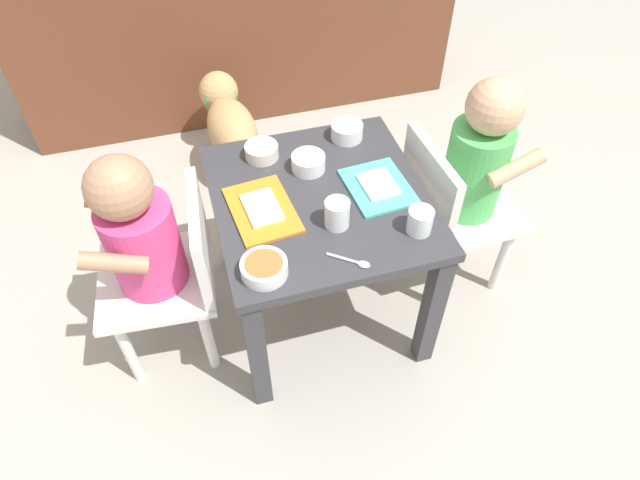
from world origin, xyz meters
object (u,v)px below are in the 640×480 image
at_px(dog, 229,122).
at_px(cereal_bowl_left_side, 262,151).
at_px(dining_table, 320,221).
at_px(water_cup_left, 337,215).
at_px(food_tray_right, 378,186).
at_px(cereal_bowl_right_side, 264,268).
at_px(seated_child_right, 472,169).
at_px(food_tray_left, 262,209).
at_px(spoon_by_left_tray, 353,261).
at_px(water_cup_right, 420,222).
at_px(veggie_bowl_near, 308,162).
at_px(veggie_bowl_far, 347,131).
at_px(seated_child_left, 147,242).

bearing_deg(dog, cereal_bowl_left_side, -87.00).
distance_m(dining_table, water_cup_left, 0.15).
height_order(food_tray_right, cereal_bowl_left_side, cereal_bowl_left_side).
bearing_deg(cereal_bowl_right_side, food_tray_right, 29.81).
xyz_separation_m(seated_child_right, food_tray_right, (-0.27, -0.03, 0.03)).
distance_m(food_tray_left, spoon_by_left_tray, 0.26).
bearing_deg(water_cup_left, water_cup_right, -21.97).
relative_size(water_cup_right, cereal_bowl_left_side, 0.70).
bearing_deg(water_cup_right, food_tray_left, 154.05).
relative_size(water_cup_right, veggie_bowl_near, 0.71).
xyz_separation_m(veggie_bowl_far, cereal_bowl_right_side, (-0.31, -0.40, -0.00)).
bearing_deg(dining_table, veggie_bowl_far, 56.52).
relative_size(dining_table, food_tray_right, 2.86).
height_order(dining_table, water_cup_left, water_cup_left).
relative_size(dining_table, cereal_bowl_left_side, 6.22).
bearing_deg(dining_table, cereal_bowl_right_side, -132.27).
height_order(dining_table, veggie_bowl_near, veggie_bowl_near).
relative_size(seated_child_right, veggie_bowl_near, 7.95).
height_order(water_cup_right, cereal_bowl_right_side, water_cup_right).
xyz_separation_m(water_cup_right, veggie_bowl_near, (-0.18, 0.27, -0.00)).
relative_size(seated_child_left, veggie_bowl_near, 7.71).
distance_m(dining_table, dog, 0.72).
xyz_separation_m(dining_table, food_tray_left, (-0.14, -0.01, 0.09)).
height_order(veggie_bowl_near, spoon_by_left_tray, veggie_bowl_near).
height_order(dining_table, cereal_bowl_right_side, cereal_bowl_right_side).
distance_m(dog, water_cup_right, 0.95).
bearing_deg(cereal_bowl_right_side, seated_child_left, 140.52).
relative_size(cereal_bowl_left_side, spoon_by_left_tray, 0.99).
bearing_deg(water_cup_left, food_tray_right, 33.81).
bearing_deg(veggie_bowl_far, dining_table, -123.48).
distance_m(food_tray_right, veggie_bowl_far, 0.21).
bearing_deg(dog, veggie_bowl_near, -77.74).
distance_m(food_tray_right, cereal_bowl_left_side, 0.31).
bearing_deg(spoon_by_left_tray, food_tray_right, 57.10).
xyz_separation_m(water_cup_left, veggie_bowl_near, (-0.01, 0.21, -0.01)).
height_order(cereal_bowl_right_side, spoon_by_left_tray, cereal_bowl_right_side).
distance_m(food_tray_right, veggie_bowl_near, 0.19).
relative_size(food_tray_right, cereal_bowl_right_side, 1.88).
relative_size(dining_table, seated_child_left, 0.82).
distance_m(water_cup_left, veggie_bowl_far, 0.32).
bearing_deg(dining_table, cereal_bowl_left_side, 118.91).
distance_m(water_cup_left, cereal_bowl_right_side, 0.21).
height_order(water_cup_left, veggie_bowl_far, water_cup_left).
bearing_deg(dining_table, food_tray_right, -4.61).
distance_m(seated_child_left, veggie_bowl_far, 0.58).
bearing_deg(veggie_bowl_far, seated_child_right, -33.24).
xyz_separation_m(dining_table, spoon_by_left_tray, (0.01, -0.22, 0.09)).
height_order(seated_child_right, water_cup_left, seated_child_right).
bearing_deg(seated_child_left, dog, 67.67).
bearing_deg(cereal_bowl_left_side, dining_table, -61.09).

